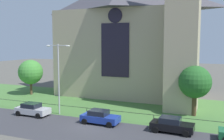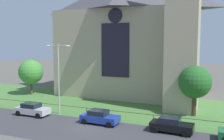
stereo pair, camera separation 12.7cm
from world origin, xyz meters
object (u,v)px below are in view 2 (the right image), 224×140
at_px(streetlamp_near, 58,70).
at_px(parked_car_silver, 32,109).
at_px(parked_car_blue, 100,117).
at_px(church_building, 131,34).
at_px(parked_car_black, 171,125).
at_px(tree_right_near, 195,82).
at_px(tree_left_far, 31,72).

relative_size(streetlamp_near, parked_car_silver, 2.07).
relative_size(parked_car_silver, parked_car_blue, 0.99).
distance_m(church_building, parked_car_blue, 19.12).
distance_m(parked_car_silver, parked_car_black, 16.79).
height_order(tree_right_near, parked_car_silver, tree_right_near).
height_order(parked_car_blue, parked_car_black, same).
bearing_deg(parked_car_black, parked_car_blue, -177.04).
xyz_separation_m(parked_car_silver, parked_car_blue, (9.03, 0.06, 0.00)).
relative_size(tree_right_near, streetlamp_near, 0.70).
bearing_deg(church_building, parked_car_blue, -83.91).
height_order(tree_right_near, streetlamp_near, streetlamp_near).
bearing_deg(streetlamp_near, parked_car_black, -6.11).
xyz_separation_m(parked_car_silver, parked_car_black, (16.79, 0.22, 0.00)).
height_order(tree_left_far, streetlamp_near, streetlamp_near).
xyz_separation_m(streetlamp_near, parked_car_black, (14.06, -1.50, -4.75)).
bearing_deg(tree_left_far, parked_car_black, -21.94).
xyz_separation_m(tree_right_near, parked_car_black, (-1.54, -7.01, -3.38)).
relative_size(tree_right_near, parked_car_blue, 1.44).
distance_m(parked_car_blue, parked_car_black, 7.76).
xyz_separation_m(church_building, parked_car_blue, (1.76, -16.48, -9.53)).
distance_m(tree_left_far, streetlamp_near, 14.38).
distance_m(tree_left_far, parked_car_silver, 13.87).
relative_size(tree_left_far, tree_right_near, 0.97).
bearing_deg(church_building, tree_left_far, -158.97).
bearing_deg(tree_right_near, streetlamp_near, -160.54).
xyz_separation_m(tree_left_far, tree_right_near, (26.92, -3.21, 0.28)).
bearing_deg(parked_car_blue, tree_right_near, 39.52).
relative_size(church_building, parked_car_blue, 6.11).
height_order(church_building, streetlamp_near, church_building).
distance_m(streetlamp_near, parked_car_silver, 5.75).
height_order(tree_right_near, parked_car_blue, tree_right_near).
height_order(streetlamp_near, parked_car_silver, streetlamp_near).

